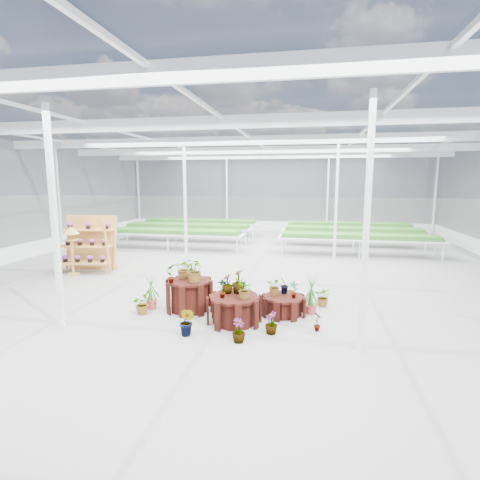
% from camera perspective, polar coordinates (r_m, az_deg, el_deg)
% --- Properties ---
extents(ground_plane, '(24.00, 24.00, 0.00)m').
position_cam_1_polar(ground_plane, '(11.25, -0.20, -6.57)').
color(ground_plane, gray).
rests_on(ground_plane, ground).
extents(greenhouse_shell, '(18.00, 24.00, 4.50)m').
position_cam_1_polar(greenhouse_shell, '(10.87, -0.21, 4.93)').
color(greenhouse_shell, white).
rests_on(greenhouse_shell, ground).
extents(steel_frame, '(18.00, 24.00, 4.50)m').
position_cam_1_polar(steel_frame, '(10.87, -0.21, 4.93)').
color(steel_frame, silver).
rests_on(steel_frame, ground).
extents(nursery_benches, '(16.00, 7.00, 0.84)m').
position_cam_1_polar(nursery_benches, '(18.15, 4.10, 0.75)').
color(nursery_benches, silver).
rests_on(nursery_benches, ground).
extents(plinth_tall, '(1.11, 1.11, 0.73)m').
position_cam_1_polar(plinth_tall, '(8.97, -7.71, -8.31)').
color(plinth_tall, black).
rests_on(plinth_tall, ground).
extents(plinth_mid, '(1.45, 1.45, 0.60)m').
position_cam_1_polar(plinth_mid, '(8.14, -0.88, -10.55)').
color(plinth_mid, black).
rests_on(plinth_mid, ground).
extents(plinth_low, '(1.17, 1.17, 0.44)m').
position_cam_1_polar(plinth_low, '(8.70, 6.63, -9.87)').
color(plinth_low, black).
rests_on(plinth_low, ground).
extents(shelf_rack, '(1.87, 1.17, 1.86)m').
position_cam_1_polar(shelf_rack, '(13.45, -22.32, -0.62)').
color(shelf_rack, '#C2803E').
rests_on(shelf_rack, ground).
extents(bird_table, '(0.50, 0.50, 1.59)m').
position_cam_1_polar(bird_table, '(13.16, -24.23, -1.52)').
color(bird_table, '#A9873F').
rests_on(bird_table, ground).
extents(nursery_plants, '(4.64, 2.97, 1.30)m').
position_cam_1_polar(nursery_plants, '(8.64, -2.46, -7.52)').
color(nursery_plants, '#2A6520').
rests_on(nursery_plants, ground).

